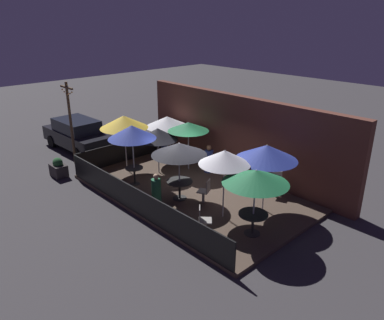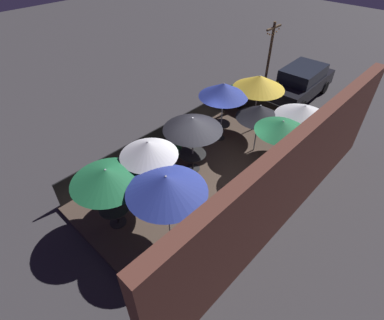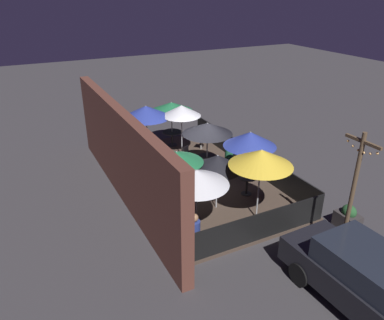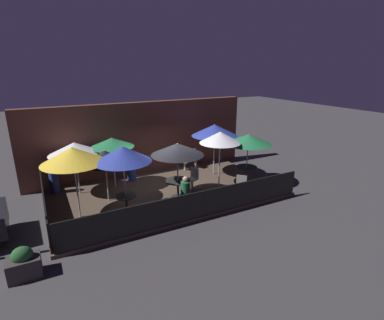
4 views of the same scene
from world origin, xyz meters
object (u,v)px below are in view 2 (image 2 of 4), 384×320
patio_chair_1 (123,176)px  dining_table_2 (221,127)px  dining_table_1 (193,157)px  patio_chair_2 (211,243)px  patio_umbrella_3 (148,148)px  patio_umbrella_4 (260,112)px  patron_0 (272,177)px  patio_umbrella_2 (224,90)px  patio_chair_3 (184,176)px  patron_2 (319,137)px  parked_car_0 (301,82)px  patio_umbrella_0 (107,175)px  light_post (269,60)px  patio_umbrella_7 (304,111)px  dining_table_0 (115,210)px  patron_1 (177,144)px  patio_umbrella_6 (283,126)px  planter_box (232,94)px  patio_umbrella_1 (193,124)px  patio_umbrella_5 (166,184)px  patio_umbrella_8 (259,82)px  patio_chair_0 (224,228)px

patio_chair_1 → dining_table_2: bearing=127.6°
dining_table_1 → patio_chair_2: 3.63m
patio_umbrella_3 → patio_umbrella_4: patio_umbrella_3 is taller
dining_table_2 → patron_0: (1.14, 3.13, -0.02)m
patio_umbrella_2 → patio_chair_3: (3.11, 0.93, -1.71)m
patron_2 → patio_umbrella_3: bearing=-83.0°
patio_chair_1 → patron_2: bearing=104.6°
patron_2 → parked_car_0: size_ratio=0.28×
patio_umbrella_0 → light_post: bearing=-173.3°
patio_chair_1 → patio_umbrella_7: bearing=104.6°
patio_umbrella_2 → dining_table_0: size_ratio=2.69×
patio_umbrella_2 → patio_umbrella_7: patio_umbrella_2 is taller
patron_1 → dining_table_2: bearing=-51.2°
patio_umbrella_2 → patio_umbrella_4: size_ratio=1.23×
patio_umbrella_6 → patio_chair_1: patio_umbrella_6 is taller
patron_0 → parked_car_0: (-6.89, -2.64, 0.18)m
light_post → parked_car_0: (-1.71, 1.06, -1.31)m
patio_umbrella_6 → planter_box: size_ratio=2.51×
patio_umbrella_1 → dining_table_1: 1.40m
patio_chair_2 → patron_2: 6.53m
patio_umbrella_2 → parked_car_0: patio_umbrella_2 is taller
patio_chair_3 → patron_2: 5.64m
patio_umbrella_1 → patio_umbrella_7: size_ratio=1.03×
patio_umbrella_1 → dining_table_2: size_ratio=2.99×
patio_umbrella_4 → patio_umbrella_6: (0.58, 1.23, 0.21)m
patron_2 → planter_box: size_ratio=1.45×
dining_table_1 → dining_table_2: 2.26m
patron_0 → parked_car_0: 7.38m
patio_umbrella_7 → dining_table_1: 4.26m
patio_umbrella_3 → patron_0: bearing=141.5°
dining_table_2 → patio_chair_2: size_ratio=0.77×
patio_umbrella_7 → dining_table_2: 3.25m
patio_umbrella_3 → patio_umbrella_5: 1.54m
patio_umbrella_6 → patron_2: size_ratio=1.73×
patio_umbrella_7 → patron_2: patio_umbrella_7 is taller
patio_umbrella_3 → patron_2: bearing=157.7°
patio_umbrella_1 → patio_chair_2: 3.91m
patio_umbrella_0 → patron_0: size_ratio=1.77×
patio_umbrella_5 → patio_umbrella_7: size_ratio=1.13×
patio_umbrella_7 → dining_table_1: patio_umbrella_7 is taller
patron_1 → patron_2: 5.53m
patio_umbrella_2 → light_post: bearing=-171.9°
patio_chair_1 → patio_umbrella_8: bearing=123.7°
patio_umbrella_6 → dining_table_0: 5.90m
patio_umbrella_4 → patio_chair_3: patio_umbrella_4 is taller
patio_umbrella_5 → patio_umbrella_7: (-6.01, 0.64, -0.25)m
patio_umbrella_5 → dining_table_2: (-4.84, -2.08, -1.57)m
patio_umbrella_7 → patio_chair_0: (5.01, 0.54, -1.39)m
patio_umbrella_1 → patio_umbrella_6: patio_umbrella_1 is taller
patio_umbrella_0 → patio_chair_0: (-1.76, 2.71, -1.46)m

